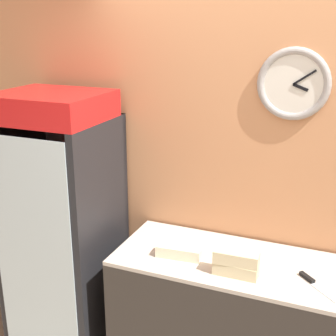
# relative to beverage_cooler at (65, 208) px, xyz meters

# --- Properties ---
(wall_back) EXTENTS (5.20, 0.10, 2.70)m
(wall_back) POSITION_rel_beverage_cooler_xyz_m (1.40, 0.34, 0.36)
(wall_back) COLOR tan
(wall_back) RESTS_ON ground_plane
(prep_counter) EXTENTS (1.78, 0.66, 0.86)m
(prep_counter) POSITION_rel_beverage_cooler_xyz_m (1.40, -0.03, -0.56)
(prep_counter) COLOR #332D28
(prep_counter) RESTS_ON ground_plane
(beverage_cooler) EXTENTS (0.70, 0.68, 1.83)m
(beverage_cooler) POSITION_rel_beverage_cooler_xyz_m (0.00, 0.00, 0.00)
(beverage_cooler) COLOR black
(beverage_cooler) RESTS_ON ground_plane
(sandwich_stack_bottom) EXTENTS (0.26, 0.09, 0.07)m
(sandwich_stack_bottom) POSITION_rel_beverage_cooler_xyz_m (1.31, -0.20, -0.10)
(sandwich_stack_bottom) COLOR beige
(sandwich_stack_bottom) RESTS_ON prep_counter
(sandwich_stack_middle) EXTENTS (0.26, 0.10, 0.07)m
(sandwich_stack_middle) POSITION_rel_beverage_cooler_xyz_m (1.31, -0.20, -0.02)
(sandwich_stack_middle) COLOR beige
(sandwich_stack_middle) RESTS_ON sandwich_stack_bottom
(sandwich_flat_left) EXTENTS (0.29, 0.12, 0.07)m
(sandwich_flat_left) POSITION_rel_beverage_cooler_xyz_m (0.92, -0.13, -0.10)
(sandwich_flat_left) COLOR beige
(sandwich_flat_left) RESTS_ON prep_counter
(chefs_knife) EXTENTS (0.25, 0.24, 0.02)m
(chefs_knife) POSITION_rel_beverage_cooler_xyz_m (1.74, -0.12, -0.12)
(chefs_knife) COLOR silver
(chefs_knife) RESTS_ON prep_counter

